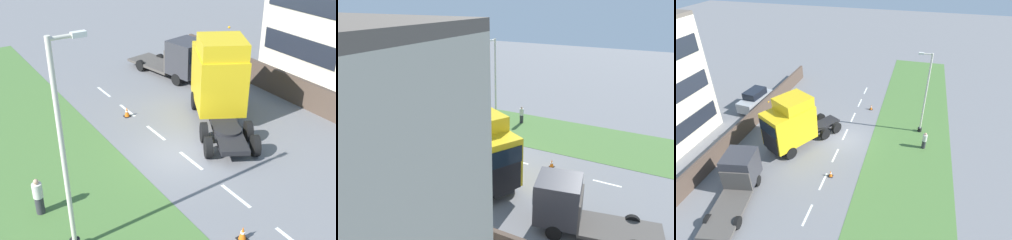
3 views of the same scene
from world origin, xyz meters
TOP-DOWN VIEW (x-y plane):
  - ground_plane at (0.00, 0.00)m, footprint 120.00×120.00m
  - grass_verge at (-6.00, 0.00)m, footprint 7.00×44.00m
  - lane_markings at (0.00, -0.70)m, footprint 0.16×21.00m
  - boundary_wall at (9.00, 0.00)m, footprint 0.25×24.00m
  - lorry_cab at (3.87, 2.17)m, footprint 5.57×7.30m
  - flatbed_truck at (5.42, 7.94)m, footprint 3.22×6.46m
  - lamp_post at (-6.68, -3.07)m, footprint 1.31×0.37m
  - pedestrian at (-7.16, -0.53)m, footprint 0.39×0.39m
  - traffic_cone_lead at (-0.38, 5.02)m, footprint 0.36×0.36m
  - traffic_cone_trailing at (-1.49, -5.96)m, footprint 0.36×0.36m

SIDE VIEW (x-z plane):
  - ground_plane at x=0.00m, z-range 0.00..0.00m
  - lane_markings at x=0.00m, z-range 0.00..0.00m
  - grass_verge at x=-6.00m, z-range 0.00..0.01m
  - traffic_cone_lead at x=-0.38m, z-range -0.01..0.57m
  - traffic_cone_trailing at x=-1.49m, z-range -0.01..0.57m
  - pedestrian at x=-7.16m, z-range -0.02..1.58m
  - boundary_wall at x=9.00m, z-range 0.00..1.66m
  - flatbed_truck at x=5.42m, z-range 0.08..2.89m
  - lorry_cab at x=3.87m, z-range -0.06..4.78m
  - lamp_post at x=-6.68m, z-range -0.34..7.37m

